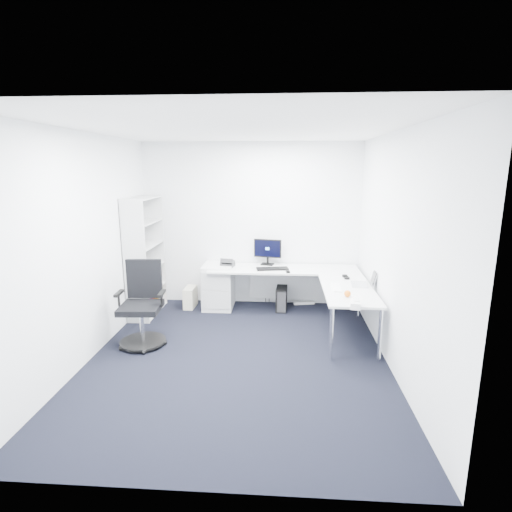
# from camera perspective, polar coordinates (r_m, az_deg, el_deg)

# --- Properties ---
(ground) EXTENTS (4.20, 4.20, 0.00)m
(ground) POSITION_cam_1_polar(r_m,az_deg,el_deg) (5.08, -2.56, -14.24)
(ground) COLOR black
(ceiling) EXTENTS (4.20, 4.20, 0.00)m
(ceiling) POSITION_cam_1_polar(r_m,az_deg,el_deg) (4.56, -2.91, 17.69)
(ceiling) COLOR white
(wall_back) EXTENTS (3.60, 0.02, 2.70)m
(wall_back) POSITION_cam_1_polar(r_m,az_deg,el_deg) (6.70, -0.68, 4.48)
(wall_back) COLOR white
(wall_back) RESTS_ON ground
(wall_front) EXTENTS (3.60, 0.02, 2.70)m
(wall_front) POSITION_cam_1_polar(r_m,az_deg,el_deg) (2.64, -7.96, -8.47)
(wall_front) COLOR white
(wall_front) RESTS_ON ground
(wall_left) EXTENTS (0.02, 4.20, 2.70)m
(wall_left) POSITION_cam_1_polar(r_m,az_deg,el_deg) (5.16, -23.01, 1.04)
(wall_left) COLOR white
(wall_left) RESTS_ON ground
(wall_right) EXTENTS (0.02, 4.20, 2.70)m
(wall_right) POSITION_cam_1_polar(r_m,az_deg,el_deg) (4.78, 19.25, 0.49)
(wall_right) COLOR white
(wall_right) RESTS_ON ground
(l_desk) EXTENTS (2.40, 1.34, 0.70)m
(l_desk) POSITION_cam_1_polar(r_m,az_deg,el_deg) (6.22, 3.92, -5.65)
(l_desk) COLOR silver
(l_desk) RESTS_ON ground
(drawer_pedestal) EXTENTS (0.48, 0.60, 0.73)m
(drawer_pedestal) POSITION_cam_1_polar(r_m,az_deg,el_deg) (6.67, -5.36, -4.26)
(drawer_pedestal) COLOR silver
(drawer_pedestal) RESTS_ON ground
(bookshelf) EXTENTS (0.36, 0.93, 1.86)m
(bookshelf) POSITION_cam_1_polar(r_m,az_deg,el_deg) (6.48, -15.62, -0.06)
(bookshelf) COLOR silver
(bookshelf) RESTS_ON ground
(task_chair) EXTENTS (0.66, 0.66, 1.10)m
(task_chair) POSITION_cam_1_polar(r_m,az_deg,el_deg) (5.40, -16.17, -6.77)
(task_chair) COLOR black
(task_chair) RESTS_ON ground
(black_pc_tower) EXTENTS (0.19, 0.39, 0.37)m
(black_pc_tower) POSITION_cam_1_polar(r_m,az_deg,el_deg) (6.59, 3.66, -6.09)
(black_pc_tower) COLOR black
(black_pc_tower) RESTS_ON ground
(beige_pc_tower) EXTENTS (0.17, 0.36, 0.34)m
(beige_pc_tower) POSITION_cam_1_polar(r_m,az_deg,el_deg) (6.79, -9.37, -5.83)
(beige_pc_tower) COLOR beige
(beige_pc_tower) RESTS_ON ground
(power_strip) EXTENTS (0.36, 0.12, 0.04)m
(power_strip) POSITION_cam_1_polar(r_m,az_deg,el_deg) (6.92, 6.87, -6.68)
(power_strip) COLOR white
(power_strip) RESTS_ON ground
(monitor) EXTENTS (0.48, 0.24, 0.44)m
(monitor) POSITION_cam_1_polar(r_m,az_deg,el_deg) (6.62, 1.65, 0.61)
(monitor) COLOR black
(monitor) RESTS_ON l_desk
(black_keyboard) EXTENTS (0.53, 0.26, 0.02)m
(black_keyboard) POSITION_cam_1_polar(r_m,az_deg,el_deg) (6.35, 2.36, -1.83)
(black_keyboard) COLOR black
(black_keyboard) RESTS_ON l_desk
(mouse) EXTENTS (0.07, 0.10, 0.03)m
(mouse) POSITION_cam_1_polar(r_m,az_deg,el_deg) (6.19, 4.57, -2.22)
(mouse) COLOR black
(mouse) RESTS_ON l_desk
(desk_phone) EXTENTS (0.23, 0.23, 0.14)m
(desk_phone) POSITION_cam_1_polar(r_m,az_deg,el_deg) (6.53, -4.08, -0.93)
(desk_phone) COLOR #2C2C2E
(desk_phone) RESTS_ON l_desk
(laptop) EXTENTS (0.35, 0.34, 0.22)m
(laptop) POSITION_cam_1_polar(r_m,az_deg,el_deg) (5.68, 14.60, -2.94)
(laptop) COLOR silver
(laptop) RESTS_ON l_desk
(white_keyboard) EXTENTS (0.12, 0.40, 0.01)m
(white_keyboard) POSITION_cam_1_polar(r_m,az_deg,el_deg) (5.50, 11.41, -4.43)
(white_keyboard) COLOR white
(white_keyboard) RESTS_ON l_desk
(headphones) EXTENTS (0.14, 0.20, 0.05)m
(headphones) POSITION_cam_1_polar(r_m,az_deg,el_deg) (6.02, 12.72, -2.84)
(headphones) COLOR black
(headphones) RESTS_ON l_desk
(orange_fruit) EXTENTS (0.09, 0.09, 0.09)m
(orange_fruit) POSITION_cam_1_polar(r_m,az_deg,el_deg) (5.15, 12.94, -5.27)
(orange_fruit) COLOR orange
(orange_fruit) RESTS_ON l_desk
(tissue_box) EXTENTS (0.15, 0.23, 0.07)m
(tissue_box) POSITION_cam_1_polar(r_m,az_deg,el_deg) (4.81, 14.00, -6.68)
(tissue_box) COLOR white
(tissue_box) RESTS_ON l_desk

